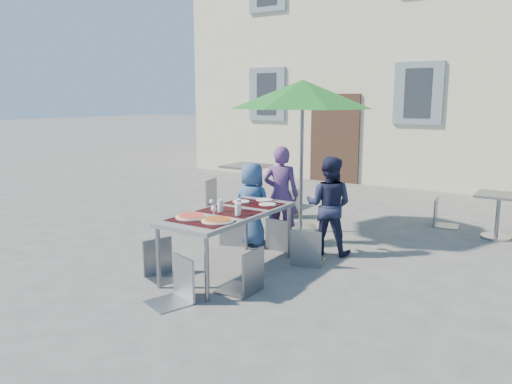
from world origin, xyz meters
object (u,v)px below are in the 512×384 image
Objects in this scene: chair_2 at (308,226)px; cafe_table_1 at (498,210)px; chair_0 at (234,211)px; dining_table at (229,216)px; cafe_table_0 at (247,177)px; chair_3 at (161,237)px; bg_chair_l_1 at (443,196)px; pizza_near_right at (218,220)px; bg_chair_l_0 at (216,176)px; child_0 at (252,204)px; chair_4 at (246,244)px; child_2 at (329,205)px; child_1 at (281,195)px; pizza_near_left at (192,216)px; chair_1 at (281,215)px; bg_chair_r_0 at (290,186)px; patio_umbrella at (303,96)px; chair_5 at (175,254)px.

cafe_table_1 is (1.84, 2.65, -0.07)m from chair_2.
chair_0 is 3.97m from cafe_table_1.
chair_2 reaches higher than chair_0.
chair_2 reaches higher than dining_table.
cafe_table_0 is 1.21× the size of cafe_table_1.
bg_chair_l_1 is (2.21, 4.31, 0.01)m from chair_3.
bg_chair_l_0 reaches higher than pizza_near_right.
bg_chair_l_0 is at bearing 129.79° from dining_table.
child_0 reaches higher than chair_4.
bg_chair_l_1 reaches higher than pizza_near_right.
child_0 is at bearing -127.74° from bg_chair_l_1.
child_2 is 3.18m from cafe_table_0.
bg_chair_l_0 reaches higher than chair_3.
child_1 is 1.67× the size of chair_0.
cafe_table_1 is at bearing 55.35° from pizza_near_left.
cafe_table_1 is (4.90, 0.54, -0.17)m from bg_chair_l_0.
bg_chair_l_1 reaches higher than chair_1.
chair_3 is 0.91× the size of chair_4.
child_2 is 1.39× the size of bg_chair_r_0.
chair_1 is (-0.12, 1.60, -0.28)m from pizza_near_right.
dining_table is at bearing -93.45° from chair_1.
dining_table is at bearing 71.41° from pizza_near_left.
chair_1 is 0.91× the size of chair_4.
pizza_near_left is at bearing 69.23° from child_1.
patio_umbrella is (-0.33, 2.59, 1.35)m from pizza_near_right.
cafe_table_1 is at bearing 7.73° from bg_chair_r_0.
pizza_near_left is 0.50m from chair_3.
bg_chair_l_0 is 1.53× the size of cafe_table_1.
pizza_near_right is 2.94m from patio_umbrella.
patio_umbrella is 2.87× the size of cafe_table_0.
chair_2 is (0.61, -0.39, 0.02)m from chair_1.
patio_umbrella is at bearing 81.08° from chair_3.
dining_table is at bearing 51.76° from child_2.
child_2 reaches higher than dining_table.
chair_3 is (-0.57, -0.58, -0.21)m from dining_table.
chair_3 reaches higher than dining_table.
child_2 is 2.57m from bg_chair_l_1.
bg_chair_r_0 is (-1.34, 3.39, 0.01)m from chair_4.
cafe_table_0 is at bearing 115.12° from pizza_near_left.
child_1 is 2.51m from cafe_table_0.
chair_0 is at bearing 23.12° from child_1.
chair_2 is at bearing -59.17° from patio_umbrella.
chair_5 is (-0.60, -1.79, 0.00)m from chair_2.
dining_table is at bearing 94.07° from chair_5.
cafe_table_0 is at bearing 123.78° from chair_4.
patio_umbrella is at bearing -51.54° from bg_chair_r_0.
chair_3 is (-0.18, -1.68, -0.11)m from child_0.
child_1 is at bearing 94.48° from dining_table.
bg_chair_l_0 is at bearing 127.66° from pizza_near_right.
chair_5 reaches higher than bg_chair_l_1.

